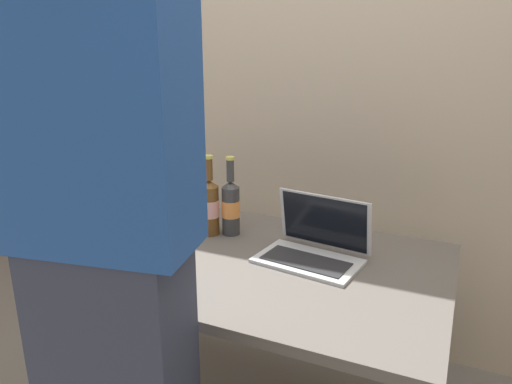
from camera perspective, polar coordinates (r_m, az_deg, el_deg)
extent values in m
cube|color=#56514C|center=(1.74, 0.16, -8.49)|extent=(1.32, 0.88, 0.03)
cylinder|color=#2D2D30|center=(1.97, -22.03, -18.76)|extent=(0.07, 0.07, 0.69)
cylinder|color=#2D2D30|center=(2.46, -9.16, -10.11)|extent=(0.07, 0.07, 0.69)
cylinder|color=#2D2D30|center=(2.12, 20.29, -15.74)|extent=(0.07, 0.07, 0.69)
cube|color=#B7BABC|center=(1.71, 6.19, -8.19)|extent=(0.38, 0.27, 0.01)
cube|color=#232326|center=(1.69, 5.94, -8.16)|extent=(0.31, 0.17, 0.00)
cube|color=#B7BABC|center=(1.77, 8.14, -3.46)|extent=(0.36, 0.09, 0.21)
cube|color=black|center=(1.77, 8.08, -3.50)|extent=(0.33, 0.08, 0.19)
cylinder|color=#333333|center=(1.92, -3.01, -2.26)|extent=(0.07, 0.07, 0.20)
cone|color=#333333|center=(1.89, -3.06, 0.91)|extent=(0.07, 0.07, 0.03)
cylinder|color=#333333|center=(1.87, -3.09, 2.56)|extent=(0.03, 0.03, 0.09)
cylinder|color=#BFB74C|center=(1.86, -3.11, 4.04)|extent=(0.03, 0.03, 0.01)
cylinder|color=orange|center=(1.92, -3.02, -1.98)|extent=(0.07, 0.07, 0.07)
cylinder|color=brown|center=(1.92, -5.54, -2.20)|extent=(0.08, 0.08, 0.20)
cone|color=brown|center=(1.89, -5.63, 1.03)|extent=(0.08, 0.08, 0.03)
cylinder|color=brown|center=(1.88, -5.68, 2.70)|extent=(0.03, 0.03, 0.09)
cylinder|color=#BFB74C|center=(1.86, -5.73, 4.18)|extent=(0.04, 0.04, 0.01)
cylinder|color=#D3978B|center=(1.92, -5.55, -1.92)|extent=(0.08, 0.08, 0.07)
cube|color=#1E4793|center=(1.15, -18.71, 7.11)|extent=(0.48, 0.31, 0.57)
cylinder|color=white|center=(1.84, -18.33, -5.94)|extent=(0.08, 0.08, 0.08)
torus|color=white|center=(1.81, -17.32, -6.08)|extent=(0.06, 0.01, 0.06)
cube|color=tan|center=(2.32, 8.47, 12.90)|extent=(6.00, 0.10, 2.60)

